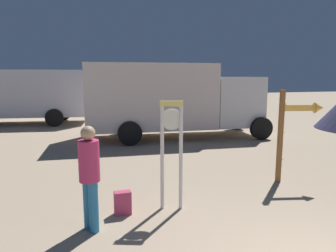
# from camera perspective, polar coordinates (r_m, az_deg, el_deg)

# --- Properties ---
(standing_clock) EXTENTS (0.43, 0.23, 2.08)m
(standing_clock) POSITION_cam_1_polar(r_m,az_deg,el_deg) (5.80, 0.66, -3.28)
(standing_clock) COLOR silver
(standing_clock) RESTS_ON ground_plane
(arrow_sign) EXTENTS (1.07, 0.42, 2.22)m
(arrow_sign) POSITION_cam_1_polar(r_m,az_deg,el_deg) (7.91, 22.50, 0.51)
(arrow_sign) COLOR brown
(arrow_sign) RESTS_ON ground_plane
(person_near_clock) EXTENTS (0.34, 0.34, 1.75)m
(person_near_clock) POSITION_cam_1_polar(r_m,az_deg,el_deg) (5.20, -14.27, -8.43)
(person_near_clock) COLOR teal
(person_near_clock) RESTS_ON ground_plane
(backpack) EXTENTS (0.31, 0.21, 0.43)m
(backpack) POSITION_cam_1_polar(r_m,az_deg,el_deg) (5.94, -8.37, -13.86)
(backpack) COLOR #BF395B
(backpack) RESTS_ON ground_plane
(box_truck_near) EXTENTS (7.54, 3.18, 3.03)m
(box_truck_near) POSITION_cam_1_polar(r_m,az_deg,el_deg) (12.81, 0.45, 5.22)
(box_truck_near) COLOR silver
(box_truck_near) RESTS_ON ground_plane
(box_truck_far) EXTENTS (6.83, 3.42, 2.87)m
(box_truck_far) POSITION_cam_1_polar(r_m,az_deg,el_deg) (18.17, -24.16, 5.28)
(box_truck_far) COLOR silver
(box_truck_far) RESTS_ON ground_plane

